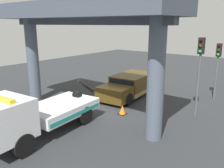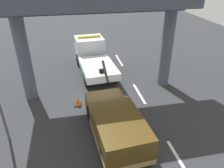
# 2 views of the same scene
# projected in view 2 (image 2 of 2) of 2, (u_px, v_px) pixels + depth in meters

# --- Properties ---
(ground_plane) EXTENTS (60.00, 40.00, 0.10)m
(ground_plane) POSITION_uv_depth(u_px,v_px,m) (103.00, 98.00, 14.50)
(ground_plane) COLOR #2D3033
(lane_stripe_west) EXTENTS (2.60, 0.16, 0.01)m
(lane_stripe_west) POSITION_uv_depth(u_px,v_px,m) (180.00, 161.00, 9.76)
(lane_stripe_west) COLOR silver
(lane_stripe_west) RESTS_ON ground
(lane_stripe_mid) EXTENTS (2.60, 0.16, 0.01)m
(lane_stripe_mid) POSITION_uv_depth(u_px,v_px,m) (139.00, 93.00, 14.91)
(lane_stripe_mid) COLOR silver
(lane_stripe_mid) RESTS_ON ground
(lane_stripe_east) EXTENTS (2.60, 0.16, 0.01)m
(lane_stripe_east) POSITION_uv_depth(u_px,v_px,m) (119.00, 60.00, 20.06)
(lane_stripe_east) COLOR silver
(lane_stripe_east) RESTS_ON ground
(tow_truck_white) EXTENTS (7.32, 2.82, 2.46)m
(tow_truck_white) POSITION_uv_depth(u_px,v_px,m) (93.00, 56.00, 17.80)
(tow_truck_white) COLOR white
(tow_truck_white) RESTS_ON ground
(towed_van_green) EXTENTS (5.34, 2.55, 1.58)m
(towed_van_green) POSITION_uv_depth(u_px,v_px,m) (116.00, 125.00, 10.75)
(towed_van_green) COLOR #4C3814
(towed_van_green) RESTS_ON ground
(overpass_structure) EXTENTS (3.60, 11.26, 6.44)m
(overpass_structure) POSITION_uv_depth(u_px,v_px,m) (98.00, 9.00, 12.70)
(overpass_structure) COLOR #4C5666
(overpass_structure) RESTS_ON ground
(traffic_cone_orange) EXTENTS (0.46, 0.46, 0.55)m
(traffic_cone_orange) POSITION_uv_depth(u_px,v_px,m) (77.00, 102.00, 13.54)
(traffic_cone_orange) COLOR orange
(traffic_cone_orange) RESTS_ON ground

